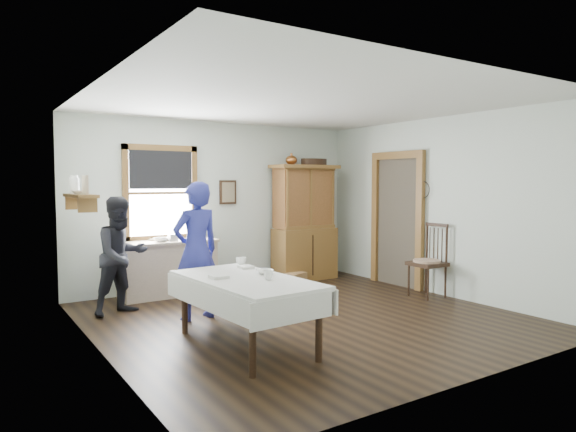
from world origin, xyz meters
The scene contains 20 objects.
room centered at (0.00, 0.00, 1.35)m, with size 5.01×5.01×2.70m.
window centered at (-1.00, 2.46, 1.64)m, with size 1.18×0.07×1.48m.
doorway centered at (2.46, 0.85, 1.16)m, with size 0.09×1.14×2.22m.
wall_shelf centered at (-2.37, 1.54, 1.57)m, with size 0.24×1.00×0.44m.
framed_picture centered at (0.15, 2.46, 1.55)m, with size 0.30×0.04×0.40m, color black.
rug_beater centered at (2.45, 0.30, 1.72)m, with size 0.27×0.27×0.01m, color black.
work_counter centered at (-1.01, 2.17, 0.42)m, with size 1.46×0.56×0.84m, color tan.
china_hutch centered at (1.49, 2.15, 1.01)m, with size 1.18×0.56×2.02m, color brown.
dining_table centered at (-1.18, -0.59, 0.36)m, with size 0.95×1.81×0.72m, color silver.
spindle_chair centered at (2.21, -0.03, 0.55)m, with size 0.51×0.51×1.11m, color black.
pail centered at (0.38, 1.72, 0.15)m, with size 0.28×0.28×0.30m, color #9EA0A7.
wicker_basket centered at (1.09, 1.83, 0.10)m, with size 0.34×0.24×0.20m, color olive.
woman_blue centered at (-1.17, 0.70, 0.80)m, with size 0.58×0.38×1.60m, color navy.
figure_dark centered at (-1.89, 1.48, 0.71)m, with size 0.69×0.54×1.42m, color black.
table_cup_a centered at (-0.82, 0.17, 0.77)m, with size 0.12×0.12×0.10m, color white.
table_cup_b centered at (-1.03, -0.80, 0.77)m, with size 0.11×0.11×0.10m, color white.
table_bowl centered at (-0.89, -0.51, 0.75)m, with size 0.21×0.21×0.05m, color white.
counter_book centered at (-1.18, 2.19, 0.85)m, with size 0.18×0.24×0.02m, color #786B50.
counter_bowl centered at (-1.15, 2.08, 0.87)m, with size 0.21×0.21×0.07m, color white.
shelf_bowl centered at (-2.37, 1.55, 1.60)m, with size 0.22×0.22×0.05m, color white.
Camera 1 is at (-3.69, -5.25, 1.72)m, focal length 32.00 mm.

